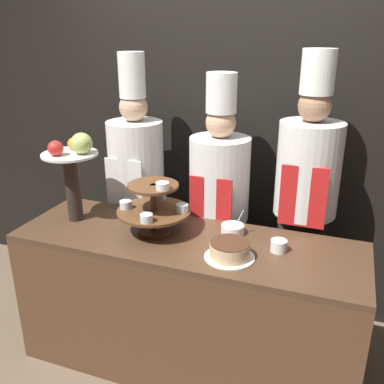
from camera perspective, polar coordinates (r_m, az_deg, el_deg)
name	(u,v)px	position (r m, az deg, el deg)	size (l,w,h in m)	color
wall_back	(230,119)	(3.07, 5.15, 9.73)	(10.00, 0.06, 2.80)	black
buffet_counter	(186,303)	(2.67, -0.77, -14.64)	(1.99, 0.64, 0.87)	brown
tiered_stand	(154,206)	(2.47, -5.10, -1.87)	(0.43, 0.43, 0.34)	brown
fruit_pedestal	(73,165)	(2.66, -15.58, 3.47)	(0.33, 0.33, 0.56)	#2D231E
cake_round	(230,250)	(2.24, 5.04, -7.77)	(0.26, 0.26, 0.09)	white
cup_white	(279,246)	(2.35, 11.49, -7.04)	(0.09, 0.09, 0.06)	white
serving_bowl_far	(233,229)	(2.51, 5.45, -4.94)	(0.13, 0.13, 0.16)	white
chef_left	(137,181)	(3.04, -7.36, 1.44)	(0.38, 0.38, 1.86)	#38332D
chef_center_left	(219,198)	(2.84, 3.60, -0.79)	(0.39, 0.39, 1.75)	#38332D
chef_center_right	(306,195)	(2.71, 14.92, -0.36)	(0.38, 0.38, 1.89)	#38332D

